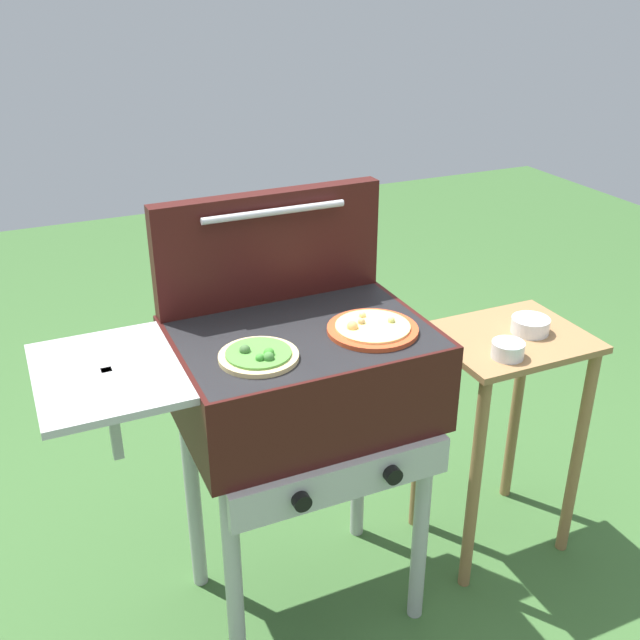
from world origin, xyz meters
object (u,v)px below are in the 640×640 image
Objects in this scene: grill at (298,382)px; topping_bowl_near at (530,326)px; topping_bowl_far at (508,350)px; pizza_veggie at (259,356)px; prep_table at (503,398)px; pizza_cheese at (372,329)px.

grill reaches higher than topping_bowl_near.
grill is 0.74m from topping_bowl_near.
topping_bowl_near is 1.23× the size of topping_bowl_far.
prep_table is at bearing 6.72° from pizza_veggie.
topping_bowl_far is at bearing -3.69° from pizza_cheese.
grill is 0.59m from topping_bowl_far.
topping_bowl_near is (0.56, 0.07, -0.14)m from pizza_cheese.
pizza_veggie is 2.08× the size of topping_bowl_far.
grill is 1.28× the size of prep_table.
topping_bowl_near is (0.74, -0.00, 0.01)m from grill.
pizza_veggie reaches higher than topping_bowl_near.
pizza_veggie is 0.89m from topping_bowl_near.
prep_table is 0.24m from topping_bowl_near.
prep_table is at bearing 174.73° from topping_bowl_near.
topping_bowl_far is (-0.09, -0.10, 0.23)m from prep_table.
prep_table is 6.74× the size of topping_bowl_near.
pizza_cheese is at bearing 3.48° from pizza_veggie.
pizza_cheese reaches higher than topping_bowl_far.
pizza_cheese reaches higher than prep_table.
pizza_veggie is at bearing -174.14° from topping_bowl_near.
pizza_veggie reaches higher than grill.
grill is at bearing -179.63° from prep_table.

